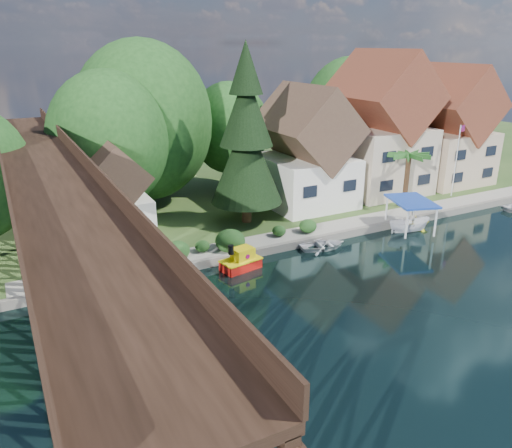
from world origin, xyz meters
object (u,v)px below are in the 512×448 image
at_px(house_center, 379,133).
at_px(flagpole, 458,153).
at_px(trestle_bridge, 56,232).
at_px(boat_yellow, 417,221).
at_px(house_left, 306,155).
at_px(conifer, 246,139).
at_px(tugboat, 241,261).
at_px(boat_canopy, 410,219).
at_px(palm_tree, 409,157).
at_px(boat_white_a, 323,244).
at_px(house_right, 447,133).
at_px(shed, 113,200).

height_order(house_center, flagpole, house_center).
relative_size(trestle_bridge, house_center, 3.18).
xyz_separation_m(flagpole, boat_yellow, (-8.94, -4.29, -4.19)).
distance_m(trestle_bridge, house_left, 25.42).
relative_size(conifer, boat_yellow, 6.17).
relative_size(tugboat, boat_canopy, 0.60).
height_order(trestle_bridge, boat_yellow, trestle_bridge).
bearing_deg(boat_canopy, palm_tree, 50.79).
bearing_deg(conifer, boat_white_a, -66.34).
distance_m(house_left, palm_tree, 9.31).
xyz_separation_m(house_right, shed, (-36.00, -1.50, -1.95)).
relative_size(trestle_bridge, palm_tree, 8.30).
height_order(trestle_bridge, tugboat, trestle_bridge).
bearing_deg(house_left, conifer, -164.03).
bearing_deg(boat_canopy, flagpole, 24.79).
bearing_deg(trestle_bridge, shed, 61.81).
height_order(house_left, tugboat, house_left).
distance_m(trestle_bridge, shed, 10.69).
height_order(house_left, palm_tree, house_left).
xyz_separation_m(conifer, boat_canopy, (11.36, -7.41, -6.35)).
bearing_deg(trestle_bridge, palm_tree, 10.74).
bearing_deg(boat_canopy, shed, 160.32).
distance_m(flagpole, boat_yellow, 10.77).
xyz_separation_m(trestle_bridge, shed, (5.00, 9.33, -1.52)).
height_order(trestle_bridge, boat_canopy, trestle_bridge).
relative_size(shed, palm_tree, 1.47).
height_order(house_center, tugboat, house_center).
height_order(house_left, house_right, house_right).
distance_m(house_left, flagpole, 15.22).
bearing_deg(conifer, tugboat, -119.40).
height_order(house_left, boat_canopy, house_left).
relative_size(house_left, shed, 1.40).
bearing_deg(boat_white_a, trestle_bridge, 104.30).
relative_size(trestle_bridge, shed, 5.63).
xyz_separation_m(house_right, boat_yellow, (-12.48, -9.00, -5.15)).
bearing_deg(house_left, house_right, 0.00).
bearing_deg(shed, palm_tree, -7.64).
distance_m(house_left, boat_canopy, 11.07).
bearing_deg(boat_canopy, house_left, 114.08).
height_order(palm_tree, boat_white_a, palm_tree).
distance_m(conifer, palm_tree, 15.49).
height_order(trestle_bridge, boat_white_a, trestle_bridge).
xyz_separation_m(conifer, tugboat, (-4.14, -7.36, -6.95)).
bearing_deg(conifer, house_left, 15.97).
height_order(trestle_bridge, house_center, house_center).
height_order(trestle_bridge, shed, trestle_bridge).
bearing_deg(flagpole, boat_canopy, -155.21).
distance_m(boat_white_a, boat_canopy, 8.36).
height_order(palm_tree, boat_yellow, palm_tree).
bearing_deg(boat_white_a, house_right, -59.02).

